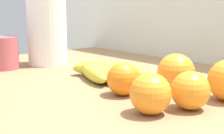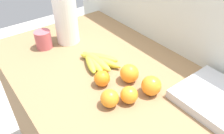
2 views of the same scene
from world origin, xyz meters
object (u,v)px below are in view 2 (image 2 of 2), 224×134
object	(u,v)px
banana_bunch	(96,61)
orange_far_right	(129,95)
orange_back_right	(110,98)
orange_center	(129,73)
orange_front	(151,86)
orange_right	(102,78)
mug	(43,40)
paper_towel_roll	(66,17)

from	to	relation	value
banana_bunch	orange_far_right	size ratio (longest dim) A/B	3.22
orange_back_right	orange_center	bearing A→B (deg)	112.72
banana_bunch	orange_back_right	world-z (taller)	orange_back_right
banana_bunch	orange_front	xyz separation A→B (m)	(0.29, 0.06, 0.02)
orange_right	orange_back_right	bearing A→B (deg)	-21.76
orange_front	orange_far_right	size ratio (longest dim) A/B	1.18
orange_back_right	mug	size ratio (longest dim) A/B	0.75
orange_far_right	mug	distance (m)	0.56
mug	orange_center	bearing A→B (deg)	20.03
orange_back_right	paper_towel_roll	world-z (taller)	paper_towel_roll
orange_center	orange_right	world-z (taller)	orange_center
banana_bunch	orange_back_right	distance (m)	0.26
orange_center	orange_back_right	distance (m)	0.16
mug	banana_bunch	bearing A→B (deg)	23.89
orange_center	orange_right	bearing A→B (deg)	-114.66
orange_front	orange_far_right	bearing A→B (deg)	-100.18
orange_far_right	orange_right	bearing A→B (deg)	-170.00
orange_far_right	orange_front	bearing A→B (deg)	79.82
orange_far_right	paper_towel_roll	distance (m)	0.55
paper_towel_roll	mug	world-z (taller)	paper_towel_roll
banana_bunch	paper_towel_roll	xyz separation A→B (m)	(-0.27, 0.00, 0.12)
banana_bunch	orange_center	world-z (taller)	orange_center
orange_right	mug	size ratio (longest dim) A/B	0.72
orange_front	orange_right	bearing A→B (deg)	-142.15
orange_back_right	mug	xyz separation A→B (m)	(-0.52, -0.02, 0.01)
orange_front	orange_far_right	xyz separation A→B (m)	(-0.02, -0.10, -0.01)
banana_bunch	orange_front	distance (m)	0.29
banana_bunch	orange_center	bearing A→B (deg)	13.53
orange_back_right	orange_right	world-z (taller)	orange_back_right
orange_front	paper_towel_roll	size ratio (longest dim) A/B	0.25
orange_far_right	paper_towel_roll	world-z (taller)	paper_towel_roll
mug	orange_back_right	bearing A→B (deg)	2.40
orange_center	orange_far_right	size ratio (longest dim) A/B	1.18
banana_bunch	orange_center	distance (m)	0.19
orange_center	paper_towel_roll	xyz separation A→B (m)	(-0.45, -0.04, 0.10)
orange_front	paper_towel_roll	world-z (taller)	paper_towel_roll
orange_right	paper_towel_roll	xyz separation A→B (m)	(-0.40, 0.06, 0.11)
orange_right	orange_far_right	xyz separation A→B (m)	(0.14, 0.02, 0.00)
paper_towel_roll	mug	xyz separation A→B (m)	(-0.02, -0.13, -0.09)
orange_right	mug	xyz separation A→B (m)	(-0.42, -0.07, 0.01)
banana_bunch	orange_far_right	bearing A→B (deg)	-7.61
orange_far_right	mug	world-z (taller)	mug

